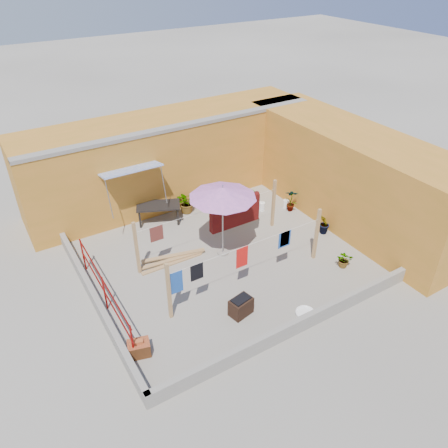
{
  "coord_description": "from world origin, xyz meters",
  "views": [
    {
      "loc": [
        -5.7,
        -9.36,
        8.47
      ],
      "look_at": [
        0.2,
        0.3,
        1.11
      ],
      "focal_mm": 35.0,
      "sensor_mm": 36.0,
      "label": 1
    }
  ],
  "objects_px": {
    "patio_umbrella": "(223,193)",
    "brick_stack": "(139,348)",
    "white_basin": "(305,313)",
    "green_hose": "(250,192)",
    "water_jug_a": "(262,206)",
    "outdoor_table": "(158,206)",
    "brazier": "(241,306)",
    "water_jug_b": "(286,204)",
    "plant_back_a": "(187,202)"
  },
  "relations": [
    {
      "from": "patio_umbrella",
      "to": "brick_stack",
      "type": "distance_m",
      "value": 5.0
    },
    {
      "from": "patio_umbrella",
      "to": "plant_back_a",
      "type": "bearing_deg",
      "value": 85.85
    },
    {
      "from": "green_hose",
      "to": "plant_back_a",
      "type": "distance_m",
      "value": 2.83
    },
    {
      "from": "water_jug_b",
      "to": "plant_back_a",
      "type": "height_order",
      "value": "plant_back_a"
    },
    {
      "from": "patio_umbrella",
      "to": "water_jug_b",
      "type": "bearing_deg",
      "value": 19.19
    },
    {
      "from": "white_basin",
      "to": "water_jug_a",
      "type": "xyz_separation_m",
      "value": [
        2.17,
        5.05,
        0.11
      ]
    },
    {
      "from": "water_jug_b",
      "to": "green_hose",
      "type": "xyz_separation_m",
      "value": [
        -0.53,
        1.63,
        -0.12
      ]
    },
    {
      "from": "outdoor_table",
      "to": "green_hose",
      "type": "relative_size",
      "value": 3.56
    },
    {
      "from": "brick_stack",
      "to": "plant_back_a",
      "type": "distance_m",
      "value": 6.72
    },
    {
      "from": "patio_umbrella",
      "to": "brick_stack",
      "type": "height_order",
      "value": "patio_umbrella"
    },
    {
      "from": "patio_umbrella",
      "to": "outdoor_table",
      "type": "height_order",
      "value": "patio_umbrella"
    },
    {
      "from": "brick_stack",
      "to": "white_basin",
      "type": "bearing_deg",
      "value": -13.73
    },
    {
      "from": "white_basin",
      "to": "plant_back_a",
      "type": "height_order",
      "value": "plant_back_a"
    },
    {
      "from": "outdoor_table",
      "to": "water_jug_a",
      "type": "bearing_deg",
      "value": -19.04
    },
    {
      "from": "outdoor_table",
      "to": "plant_back_a",
      "type": "height_order",
      "value": "plant_back_a"
    },
    {
      "from": "patio_umbrella",
      "to": "brazier",
      "type": "distance_m",
      "value": 3.39
    },
    {
      "from": "patio_umbrella",
      "to": "green_hose",
      "type": "xyz_separation_m",
      "value": [
        3.01,
        2.86,
        -2.19
      ]
    },
    {
      "from": "patio_umbrella",
      "to": "brick_stack",
      "type": "xyz_separation_m",
      "value": [
        -3.86,
        -2.45,
        -2.02
      ]
    },
    {
      "from": "outdoor_table",
      "to": "brazier",
      "type": "bearing_deg",
      "value": -90.41
    },
    {
      "from": "outdoor_table",
      "to": "water_jug_a",
      "type": "distance_m",
      "value": 3.84
    },
    {
      "from": "white_basin",
      "to": "water_jug_a",
      "type": "height_order",
      "value": "water_jug_a"
    },
    {
      "from": "water_jug_b",
      "to": "green_hose",
      "type": "distance_m",
      "value": 1.72
    },
    {
      "from": "white_basin",
      "to": "green_hose",
      "type": "relative_size",
      "value": 1.14
    },
    {
      "from": "brazier",
      "to": "outdoor_table",
      "type": "bearing_deg",
      "value": 89.59
    },
    {
      "from": "water_jug_a",
      "to": "white_basin",
      "type": "bearing_deg",
      "value": -113.25
    },
    {
      "from": "patio_umbrella",
      "to": "white_basin",
      "type": "distance_m",
      "value": 4.15
    },
    {
      "from": "patio_umbrella",
      "to": "water_jug_a",
      "type": "bearing_deg",
      "value": 30.32
    },
    {
      "from": "white_basin",
      "to": "green_hose",
      "type": "height_order",
      "value": "white_basin"
    },
    {
      "from": "patio_umbrella",
      "to": "plant_back_a",
      "type": "relative_size",
      "value": 2.87
    },
    {
      "from": "outdoor_table",
      "to": "brick_stack",
      "type": "height_order",
      "value": "outdoor_table"
    },
    {
      "from": "patio_umbrella",
      "to": "water_jug_b",
      "type": "relative_size",
      "value": 7.03
    },
    {
      "from": "plant_back_a",
      "to": "brazier",
      "type": "bearing_deg",
      "value": -102.44
    },
    {
      "from": "brick_stack",
      "to": "water_jug_a",
      "type": "relative_size",
      "value": 1.67
    },
    {
      "from": "outdoor_table",
      "to": "brazier",
      "type": "relative_size",
      "value": 2.49
    },
    {
      "from": "patio_umbrella",
      "to": "plant_back_a",
      "type": "distance_m",
      "value": 3.41
    },
    {
      "from": "green_hose",
      "to": "water_jug_b",
      "type": "bearing_deg",
      "value": -71.88
    },
    {
      "from": "outdoor_table",
      "to": "white_basin",
      "type": "bearing_deg",
      "value": -77.16
    },
    {
      "from": "patio_umbrella",
      "to": "green_hose",
      "type": "relative_size",
      "value": 5.23
    },
    {
      "from": "green_hose",
      "to": "plant_back_a",
      "type": "bearing_deg",
      "value": 179.3
    },
    {
      "from": "brick_stack",
      "to": "water_jug_b",
      "type": "distance_m",
      "value": 8.26
    },
    {
      "from": "outdoor_table",
      "to": "brick_stack",
      "type": "bearing_deg",
      "value": -118.95
    },
    {
      "from": "patio_umbrella",
      "to": "outdoor_table",
      "type": "relative_size",
      "value": 1.47
    },
    {
      "from": "water_jug_a",
      "to": "green_hose",
      "type": "bearing_deg",
      "value": 74.53
    },
    {
      "from": "patio_umbrella",
      "to": "water_jug_a",
      "type": "distance_m",
      "value": 3.69
    },
    {
      "from": "white_basin",
      "to": "water_jug_b",
      "type": "relative_size",
      "value": 1.53
    },
    {
      "from": "outdoor_table",
      "to": "white_basin",
      "type": "height_order",
      "value": "outdoor_table"
    },
    {
      "from": "brick_stack",
      "to": "brazier",
      "type": "relative_size",
      "value": 0.9
    },
    {
      "from": "outdoor_table",
      "to": "water_jug_b",
      "type": "relative_size",
      "value": 4.78
    },
    {
      "from": "outdoor_table",
      "to": "plant_back_a",
      "type": "distance_m",
      "value": 1.19
    },
    {
      "from": "plant_back_a",
      "to": "outdoor_table",
      "type": "bearing_deg",
      "value": -174.99
    }
  ]
}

